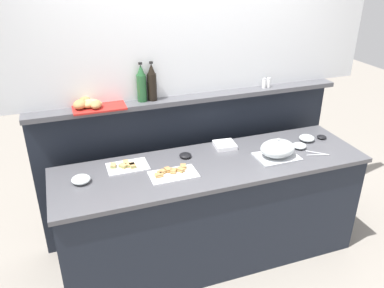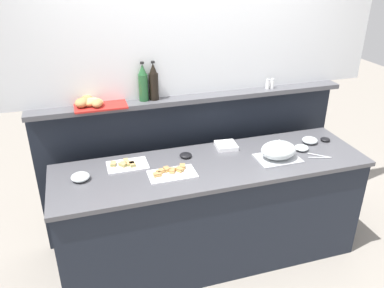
{
  "view_description": "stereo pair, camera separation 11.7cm",
  "coord_description": "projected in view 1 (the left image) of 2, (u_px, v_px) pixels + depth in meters",
  "views": [
    {
      "loc": [
        -1.05,
        -2.46,
        2.41
      ],
      "look_at": [
        -0.14,
        0.1,
        1.07
      ],
      "focal_mm": 36.6,
      "sensor_mm": 36.0,
      "label": 1
    },
    {
      "loc": [
        -0.94,
        -2.5,
        2.41
      ],
      "look_at": [
        -0.14,
        0.1,
        1.07
      ],
      "focal_mm": 36.6,
      "sensor_mm": 36.0,
      "label": 2
    }
  ],
  "objects": [
    {
      "name": "condiment_bowl_teal",
      "position": [
        185.0,
        155.0,
        3.13
      ],
      "size": [
        0.1,
        0.1,
        0.03
      ],
      "primitive_type": "ellipsoid",
      "color": "black",
      "rests_on": "buffet_counter"
    },
    {
      "name": "glass_bowl_large",
      "position": [
        81.0,
        180.0,
        2.79
      ],
      "size": [
        0.13,
        0.13,
        0.05
      ],
      "color": "silver",
      "rests_on": "buffet_counter"
    },
    {
      "name": "serving_cloche",
      "position": [
        277.0,
        149.0,
        3.11
      ],
      "size": [
        0.34,
        0.24,
        0.17
      ],
      "color": "#B7BABF",
      "rests_on": "buffet_counter"
    },
    {
      "name": "glass_bowl_medium",
      "position": [
        299.0,
        146.0,
        3.28
      ],
      "size": [
        0.11,
        0.11,
        0.05
      ],
      "color": "silver",
      "rests_on": "buffet_counter"
    },
    {
      "name": "sandwich_platter_rear",
      "position": [
        173.0,
        173.0,
        2.89
      ],
      "size": [
        0.35,
        0.2,
        0.04
      ],
      "color": "white",
      "rests_on": "buffet_counter"
    },
    {
      "name": "buffet_counter",
      "position": [
        212.0,
        212.0,
        3.26
      ],
      "size": [
        2.47,
        0.71,
        0.92
      ],
      "color": "black",
      "rests_on": "ground_plane"
    },
    {
      "name": "ground_plane",
      "position": [
        188.0,
        216.0,
        3.97
      ],
      "size": [
        12.0,
        12.0,
        0.0
      ],
      "primitive_type": "plane",
      "color": "gray"
    },
    {
      "name": "salt_shaker",
      "position": [
        264.0,
        83.0,
        3.44
      ],
      "size": [
        0.03,
        0.03,
        0.09
      ],
      "color": "white",
      "rests_on": "back_ledge_unit"
    },
    {
      "name": "pepper_shaker",
      "position": [
        269.0,
        83.0,
        3.45
      ],
      "size": [
        0.03,
        0.03,
        0.09
      ],
      "color": "white",
      "rests_on": "back_ledge_unit"
    },
    {
      "name": "back_ledge_unit",
      "position": [
        190.0,
        159.0,
        3.6
      ],
      "size": [
        2.7,
        0.22,
        1.33
      ],
      "color": "black",
      "rests_on": "ground_plane"
    },
    {
      "name": "upper_wall_panel",
      "position": [
        189.0,
        15.0,
        3.06
      ],
      "size": [
        3.3,
        0.08,
        1.27
      ],
      "primitive_type": "cube",
      "color": "silver",
      "rests_on": "back_ledge_unit"
    },
    {
      "name": "wine_bottle_dark",
      "position": [
        152.0,
        83.0,
        3.11
      ],
      "size": [
        0.08,
        0.08,
        0.32
      ],
      "color": "black",
      "rests_on": "back_ledge_unit"
    },
    {
      "name": "condiment_bowl_red",
      "position": [
        322.0,
        137.0,
        3.45
      ],
      "size": [
        0.08,
        0.08,
        0.03
      ],
      "primitive_type": "ellipsoid",
      "color": "black",
      "rests_on": "buffet_counter"
    },
    {
      "name": "sandwich_platter_front",
      "position": [
        127.0,
        166.0,
        2.99
      ],
      "size": [
        0.31,
        0.2,
        0.04
      ],
      "color": "silver",
      "rests_on": "buffet_counter"
    },
    {
      "name": "bread_basket",
      "position": [
        91.0,
        104.0,
        3.0
      ],
      "size": [
        0.41,
        0.29,
        0.08
      ],
      "color": "#B2231E",
      "rests_on": "back_ledge_unit"
    },
    {
      "name": "glass_bowl_small",
      "position": [
        307.0,
        138.0,
        3.41
      ],
      "size": [
        0.13,
        0.13,
        0.05
      ],
      "color": "silver",
      "rests_on": "buffet_counter"
    },
    {
      "name": "wine_bottle_green",
      "position": [
        141.0,
        84.0,
        3.09
      ],
      "size": [
        0.08,
        0.08,
        0.32
      ],
      "color": "#23562D",
      "rests_on": "back_ledge_unit"
    },
    {
      "name": "serving_tongs",
      "position": [
        318.0,
        154.0,
        3.18
      ],
      "size": [
        0.18,
        0.13,
        0.01
      ],
      "color": "#B7BABF",
      "rests_on": "buffet_counter"
    },
    {
      "name": "napkin_stack",
      "position": [
        225.0,
        145.0,
        3.3
      ],
      "size": [
        0.18,
        0.18,
        0.03
      ],
      "primitive_type": "cube",
      "rotation": [
        0.0,
        0.0,
        -0.09
      ],
      "color": "white",
      "rests_on": "buffet_counter"
    }
  ]
}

